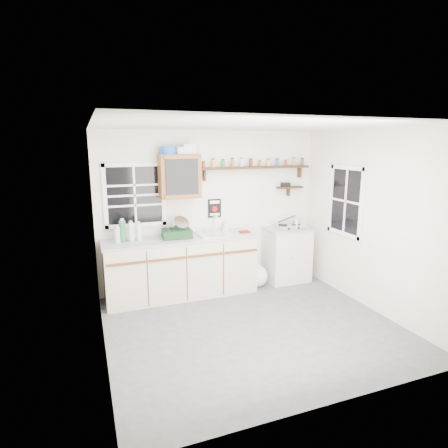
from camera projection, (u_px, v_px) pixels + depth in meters
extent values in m
cube|color=#48484B|center=(252.00, 327.00, 4.82)|extent=(3.60, 3.20, 0.02)
cube|color=silver|center=(255.00, 125.00, 4.29)|extent=(3.60, 3.20, 0.02)
cube|color=beige|center=(97.00, 245.00, 3.93)|extent=(0.02, 3.20, 2.50)
cube|color=beige|center=(372.00, 221.00, 5.18)|extent=(0.02, 3.20, 2.50)
cube|color=beige|center=(211.00, 210.00, 6.02)|extent=(3.60, 0.02, 2.50)
cube|color=beige|center=(337.00, 273.00, 3.08)|extent=(3.60, 0.02, 2.50)
cube|color=beige|center=(182.00, 268.00, 5.71)|extent=(2.27, 0.60, 0.88)
cube|color=#9A9DA2|center=(181.00, 239.00, 5.61)|extent=(2.31, 0.62, 0.04)
cube|color=brown|center=(126.00, 264.00, 5.08)|extent=(0.53, 0.02, 0.03)
cube|color=brown|center=(167.00, 259.00, 5.27)|extent=(0.53, 0.02, 0.03)
cube|color=brown|center=(206.00, 255.00, 5.47)|extent=(0.53, 0.02, 0.03)
cube|color=brown|center=(241.00, 251.00, 5.66)|extent=(0.53, 0.02, 0.03)
cube|color=silver|center=(286.00, 255.00, 6.37)|extent=(0.70, 0.55, 0.88)
cube|color=#9A9DA2|center=(287.00, 229.00, 6.27)|extent=(0.73, 0.57, 0.03)
cube|color=silver|center=(215.00, 234.00, 5.79)|extent=(0.52, 0.44, 0.03)
cylinder|color=silver|center=(214.00, 223.00, 5.93)|extent=(0.02, 0.02, 0.28)
cylinder|color=silver|center=(216.00, 216.00, 5.85)|extent=(0.02, 0.14, 0.02)
cube|color=brown|center=(179.00, 176.00, 5.57)|extent=(0.60, 0.30, 0.65)
cube|color=black|center=(182.00, 177.00, 5.42)|extent=(0.48, 0.02, 0.52)
cylinder|color=#1B51B4|center=(168.00, 150.00, 5.43)|extent=(0.24, 0.24, 0.11)
cube|color=silver|center=(189.00, 149.00, 5.54)|extent=(0.18, 0.15, 0.14)
cylinder|color=silver|center=(180.00, 150.00, 5.45)|extent=(0.12, 0.12, 0.10)
cube|color=black|center=(255.00, 167.00, 6.04)|extent=(1.91, 0.18, 0.04)
cube|color=black|center=(204.00, 175.00, 5.81)|extent=(0.03, 0.10, 0.18)
cube|color=black|center=(299.00, 172.00, 6.40)|extent=(0.03, 0.10, 0.18)
cylinder|color=red|center=(204.00, 165.00, 5.73)|extent=(0.05, 0.05, 0.08)
cylinder|color=black|center=(204.00, 162.00, 5.72)|extent=(0.05, 0.05, 0.02)
cylinder|color=gold|center=(213.00, 163.00, 5.78)|extent=(0.05, 0.05, 0.12)
cylinder|color=black|center=(213.00, 159.00, 5.76)|extent=(0.05, 0.05, 0.02)
cylinder|color=#267226|center=(223.00, 164.00, 5.84)|extent=(0.05, 0.05, 0.11)
cylinder|color=black|center=(223.00, 160.00, 5.82)|extent=(0.05, 0.05, 0.02)
cylinder|color=#99591E|center=(233.00, 163.00, 5.89)|extent=(0.05, 0.05, 0.13)
cylinder|color=black|center=(233.00, 158.00, 5.87)|extent=(0.05, 0.05, 0.02)
cylinder|color=silver|center=(242.00, 163.00, 5.94)|extent=(0.05, 0.05, 0.13)
cylinder|color=black|center=(242.00, 158.00, 5.93)|extent=(0.04, 0.04, 0.02)
cylinder|color=#4C2614|center=(251.00, 163.00, 6.00)|extent=(0.06, 0.06, 0.11)
cylinder|color=black|center=(251.00, 159.00, 5.99)|extent=(0.05, 0.05, 0.02)
cylinder|color=#B24C19|center=(260.00, 164.00, 6.06)|extent=(0.05, 0.05, 0.08)
cylinder|color=black|center=(260.00, 161.00, 6.05)|extent=(0.04, 0.04, 0.02)
cylinder|color=gold|center=(269.00, 163.00, 6.11)|extent=(0.06, 0.06, 0.11)
cylinder|color=black|center=(269.00, 159.00, 6.10)|extent=(0.05, 0.05, 0.02)
cylinder|color=#334C8C|center=(277.00, 163.00, 6.16)|extent=(0.06, 0.06, 0.11)
cylinder|color=black|center=(277.00, 159.00, 6.15)|extent=(0.05, 0.05, 0.02)
cylinder|color=maroon|center=(286.00, 163.00, 6.22)|extent=(0.05, 0.05, 0.08)
cylinder|color=black|center=(286.00, 160.00, 6.21)|extent=(0.04, 0.04, 0.02)
cylinder|color=#BF8C3F|center=(294.00, 162.00, 6.27)|extent=(0.05, 0.05, 0.12)
cylinder|color=black|center=(294.00, 158.00, 6.26)|extent=(0.04, 0.04, 0.02)
cylinder|color=brown|center=(302.00, 162.00, 6.33)|extent=(0.06, 0.06, 0.11)
cylinder|color=black|center=(302.00, 158.00, 6.32)|extent=(0.05, 0.05, 0.02)
cube|color=black|center=(290.00, 187.00, 6.35)|extent=(0.45, 0.15, 0.03)
cube|color=black|center=(288.00, 192.00, 6.40)|extent=(0.03, 0.08, 0.14)
cube|color=black|center=(286.00, 185.00, 6.31)|extent=(0.14, 0.10, 0.07)
cube|color=black|center=(215.00, 208.00, 6.02)|extent=(0.22, 0.01, 0.30)
cube|color=white|center=(215.00, 202.00, 5.99)|extent=(0.16, 0.00, 0.05)
cylinder|color=#A50C0C|center=(215.00, 209.00, 6.01)|extent=(0.09, 0.01, 0.09)
cube|color=white|center=(215.00, 214.00, 6.03)|extent=(0.16, 0.00, 0.04)
cube|color=black|center=(135.00, 195.00, 5.52)|extent=(0.85, 0.02, 0.90)
cube|color=white|center=(135.00, 195.00, 5.52)|extent=(0.93, 0.03, 0.98)
cube|color=black|center=(346.00, 201.00, 5.63)|extent=(0.02, 0.70, 1.00)
cube|color=white|center=(346.00, 201.00, 5.63)|extent=(0.03, 0.78, 1.08)
cylinder|color=silver|center=(117.00, 235.00, 5.29)|extent=(0.08, 0.08, 0.23)
cylinder|color=silver|center=(117.00, 226.00, 5.27)|extent=(0.04, 0.04, 0.03)
cylinder|color=#25703B|center=(123.00, 231.00, 5.33)|extent=(0.09, 0.09, 0.31)
cylinder|color=silver|center=(122.00, 220.00, 5.30)|extent=(0.05, 0.05, 0.03)
cylinder|color=silver|center=(131.00, 232.00, 5.36)|extent=(0.08, 0.08, 0.27)
cylinder|color=silver|center=(131.00, 222.00, 5.33)|extent=(0.04, 0.04, 0.03)
cylinder|color=silver|center=(139.00, 232.00, 5.40)|extent=(0.08, 0.08, 0.25)
cylinder|color=silver|center=(139.00, 223.00, 5.37)|extent=(0.04, 0.04, 0.03)
cube|color=black|center=(177.00, 233.00, 5.59)|extent=(0.45, 0.35, 0.13)
cylinder|color=silver|center=(180.00, 225.00, 5.58)|extent=(0.30, 0.32, 0.26)
imported|color=silver|center=(226.00, 225.00, 6.05)|extent=(0.08, 0.09, 0.18)
cube|color=maroon|center=(244.00, 232.00, 5.92)|extent=(0.16, 0.13, 0.02)
cube|color=silver|center=(289.00, 226.00, 6.25)|extent=(0.52, 0.30, 0.06)
cylinder|color=black|center=(283.00, 225.00, 6.20)|extent=(0.15, 0.15, 0.01)
cylinder|color=black|center=(296.00, 224.00, 6.29)|extent=(0.15, 0.15, 0.01)
cylinder|color=silver|center=(296.00, 221.00, 6.28)|extent=(0.15, 0.15, 0.09)
cylinder|color=black|center=(287.00, 219.00, 6.29)|extent=(0.25, 0.18, 0.15)
ellipsoid|color=silver|center=(257.00, 276.00, 6.10)|extent=(0.38, 0.34, 0.40)
cone|color=silver|center=(259.00, 265.00, 6.07)|extent=(0.11, 0.11, 0.11)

